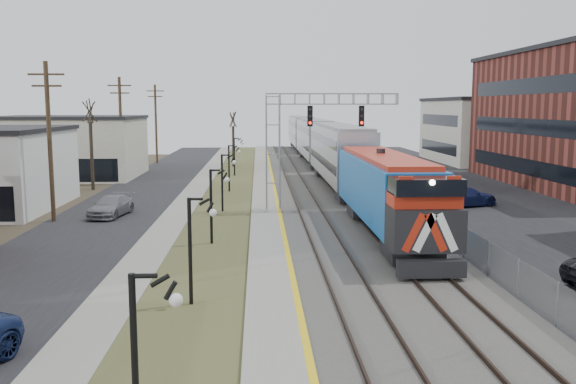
{
  "coord_description": "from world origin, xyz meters",
  "views": [
    {
      "loc": [
        -1.51,
        -13.68,
        7.23
      ],
      "look_at": [
        0.11,
        19.26,
        2.6
      ],
      "focal_mm": 38.0,
      "sensor_mm": 36.0,
      "label": 1
    }
  ],
  "objects": [
    {
      "name": "track_near",
      "position": [
        2.0,
        35.0,
        0.28
      ],
      "size": [
        1.58,
        120.0,
        0.15
      ],
      "color": "#2D2119",
      "rests_on": "ballast_bed"
    },
    {
      "name": "fence",
      "position": [
        8.2,
        35.0,
        0.8
      ],
      "size": [
        0.04,
        120.0,
        1.6
      ],
      "primitive_type": "cube",
      "color": "gray",
      "rests_on": "ground"
    },
    {
      "name": "lampposts",
      "position": [
        -4.0,
        18.29,
        2.0
      ],
      "size": [
        0.14,
        62.14,
        4.0
      ],
      "color": "black",
      "rests_on": "ground"
    },
    {
      "name": "car_lot_e",
      "position": [
        11.68,
        35.55,
        0.7
      ],
      "size": [
        4.35,
        2.51,
        1.39
      ],
      "primitive_type": "imported",
      "rotation": [
        0.0,
        0.0,
        1.79
      ],
      "color": "slate",
      "rests_on": "ground"
    },
    {
      "name": "car_street_b",
      "position": [
        -11.27,
        26.63,
        0.68
      ],
      "size": [
        2.6,
        4.9,
        1.35
      ],
      "primitive_type": "imported",
      "rotation": [
        0.0,
        0.0,
        -0.16
      ],
      "color": "slate",
      "rests_on": "ground"
    },
    {
      "name": "track_far",
      "position": [
        5.5,
        35.0,
        0.28
      ],
      "size": [
        1.58,
        120.0,
        0.15
      ],
      "color": "#2D2119",
      "rests_on": "ballast_bed"
    },
    {
      "name": "car_lot_f",
      "position": [
        12.61,
        36.48,
        0.78
      ],
      "size": [
        4.89,
        2.22,
        1.55
      ],
      "primitive_type": "imported",
      "rotation": [
        0.0,
        0.0,
        1.7
      ],
      "color": "#0E4819",
      "rests_on": "ground"
    },
    {
      "name": "street_west",
      "position": [
        -11.5,
        35.0,
        0.02
      ],
      "size": [
        7.0,
        120.0,
        0.04
      ],
      "primitive_type": "cube",
      "color": "black",
      "rests_on": "ground"
    },
    {
      "name": "ballast_bed",
      "position": [
        4.0,
        35.0,
        0.1
      ],
      "size": [
        8.0,
        120.0,
        0.2
      ],
      "primitive_type": "cube",
      "color": "#595651",
      "rests_on": "ground"
    },
    {
      "name": "platform_edge",
      "position": [
        -0.12,
        35.0,
        0.24
      ],
      "size": [
        0.24,
        120.0,
        0.01
      ],
      "primitive_type": "cube",
      "color": "gold",
      "rests_on": "platform"
    },
    {
      "name": "car_lot_g",
      "position": [
        12.02,
        47.04,
        0.69
      ],
      "size": [
        5.02,
        2.42,
        1.38
      ],
      "primitive_type": "imported",
      "rotation": [
        0.0,
        0.0,
        1.54
      ],
      "color": "black",
      "rests_on": "ground"
    },
    {
      "name": "train",
      "position": [
        5.5,
        54.51,
        2.92
      ],
      "size": [
        3.0,
        85.85,
        5.33
      ],
      "color": "#1661B5",
      "rests_on": "ground"
    },
    {
      "name": "sidewalk",
      "position": [
        -7.0,
        35.0,
        0.04
      ],
      "size": [
        2.0,
        120.0,
        0.08
      ],
      "primitive_type": "cube",
      "color": "gray",
      "rests_on": "ground"
    },
    {
      "name": "signal_gantry",
      "position": [
        1.22,
        27.99,
        5.59
      ],
      "size": [
        9.0,
        1.07,
        8.15
      ],
      "color": "gray",
      "rests_on": "ground"
    },
    {
      "name": "grass_median",
      "position": [
        -4.0,
        35.0,
        0.03
      ],
      "size": [
        4.0,
        120.0,
        0.06
      ],
      "primitive_type": "cube",
      "color": "#474B28",
      "rests_on": "ground"
    },
    {
      "name": "platform",
      "position": [
        -1.0,
        35.0,
        0.12
      ],
      "size": [
        2.0,
        120.0,
        0.24
      ],
      "primitive_type": "cube",
      "color": "gray",
      "rests_on": "ground"
    },
    {
      "name": "car_lot_d",
      "position": [
        13.49,
        29.4,
        0.73
      ],
      "size": [
        5.4,
        3.8,
        1.45
      ],
      "primitive_type": "imported",
      "rotation": [
        0.0,
        0.0,
        1.97
      ],
      "color": "navy",
      "rests_on": "ground"
    },
    {
      "name": "utility_poles",
      "position": [
        -14.5,
        25.0,
        5.0
      ],
      "size": [
        0.28,
        80.28,
        10.0
      ],
      "color": "#4C3823",
      "rests_on": "ground"
    },
    {
      "name": "parking_lot",
      "position": [
        16.0,
        35.0,
        0.02
      ],
      "size": [
        16.0,
        120.0,
        0.04
      ],
      "primitive_type": "cube",
      "color": "black",
      "rests_on": "ground"
    },
    {
      "name": "bare_trees",
      "position": [
        -12.66,
        38.91,
        2.7
      ],
      "size": [
        12.3,
        42.3,
        5.95
      ],
      "color": "#382D23",
      "rests_on": "ground"
    }
  ]
}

